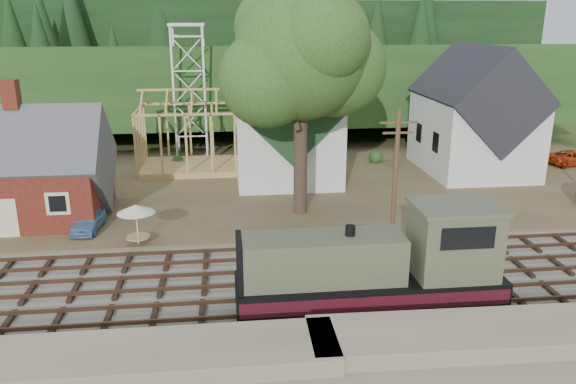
{
  "coord_description": "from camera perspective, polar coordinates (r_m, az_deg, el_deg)",
  "views": [
    {
      "loc": [
        -2.95,
        -25.68,
        12.99
      ],
      "look_at": [
        0.71,
        6.0,
        3.0
      ],
      "focal_mm": 35.0,
      "sensor_mm": 36.0,
      "label": 1
    }
  ],
  "objects": [
    {
      "name": "lattice_tower",
      "position": [
        53.85,
        -10.14,
        13.99
      ],
      "size": [
        3.2,
        3.2,
        12.12
      ],
      "color": "silver",
      "rests_on": "village_flat"
    },
    {
      "name": "timber_frame",
      "position": [
        48.76,
        -10.1,
        5.62
      ],
      "size": [
        8.2,
        6.2,
        6.99
      ],
      "color": "tan",
      "rests_on": "village_flat"
    },
    {
      "name": "car_blue",
      "position": [
        36.95,
        -19.62,
        -2.7
      ],
      "size": [
        1.72,
        3.81,
        1.27
      ],
      "primitive_type": "imported",
      "rotation": [
        0.0,
        0.0,
        -0.06
      ],
      "color": "#5C91C5",
      "rests_on": "village_flat"
    },
    {
      "name": "telegraph_pole_near",
      "position": [
        33.6,
        10.88,
        1.99
      ],
      "size": [
        2.2,
        0.28,
        8.0
      ],
      "color": "#4C331E",
      "rests_on": "ground"
    },
    {
      "name": "farmhouse",
      "position": [
        50.01,
        18.42,
        7.16
      ],
      "size": [
        8.4,
        10.8,
        10.6
      ],
      "color": "silver",
      "rests_on": "village_flat"
    },
    {
      "name": "patio_set",
      "position": [
        33.35,
        -15.2,
        -1.84
      ],
      "size": [
        2.16,
        2.16,
        2.41
      ],
      "color": "silver",
      "rests_on": "village_flat"
    },
    {
      "name": "big_tree",
      "position": [
        36.23,
        1.58,
        13.0
      ],
      "size": [
        10.9,
        8.4,
        14.7
      ],
      "color": "#38281E",
      "rests_on": "village_flat"
    },
    {
      "name": "church",
      "position": [
        46.29,
        -0.37,
        7.68
      ],
      "size": [
        8.4,
        15.17,
        13.0
      ],
      "color": "silver",
      "rests_on": "village_flat"
    },
    {
      "name": "car_red",
      "position": [
        56.3,
        27.0,
        3.13
      ],
      "size": [
        4.94,
        2.78,
        1.3
      ],
      "primitive_type": "imported",
      "rotation": [
        0.0,
        0.0,
        1.71
      ],
      "color": "#BD340F",
      "rests_on": "village_flat"
    },
    {
      "name": "ridge",
      "position": [
        84.73,
        -4.57,
        8.53
      ],
      "size": [
        80.0,
        20.0,
        12.0
      ],
      "primitive_type": "cube",
      "color": "black",
      "rests_on": "ground"
    },
    {
      "name": "hillside",
      "position": [
        68.98,
        -4.05,
        6.5
      ],
      "size": [
        70.0,
        28.96,
        12.74
      ],
      "primitive_type": "cube",
      "rotation": [
        -0.17,
        0.0,
        0.0
      ],
      "color": "#1E3F19",
      "rests_on": "ground"
    },
    {
      "name": "depot",
      "position": [
        40.14,
        -25.35,
        1.59
      ],
      "size": [
        10.8,
        7.41,
        9.0
      ],
      "color": "#511412",
      "rests_on": "village_flat"
    },
    {
      "name": "railroad_bed",
      "position": [
        28.89,
        -0.04,
        -9.15
      ],
      "size": [
        64.0,
        11.0,
        0.16
      ],
      "primitive_type": "cube",
      "color": "#726B5B",
      "rests_on": "ground"
    },
    {
      "name": "locomotive",
      "position": [
        26.06,
        9.39,
        -7.47
      ],
      "size": [
        12.06,
        3.02,
        4.82
      ],
      "color": "black",
      "rests_on": "railroad_bed"
    },
    {
      "name": "village_flat",
      "position": [
        45.62,
        -2.62,
        1.03
      ],
      "size": [
        64.0,
        26.0,
        0.3
      ],
      "primitive_type": "cube",
      "color": "brown",
      "rests_on": "ground"
    },
    {
      "name": "ground",
      "position": [
        28.93,
        -0.04,
        -9.29
      ],
      "size": [
        140.0,
        140.0,
        0.0
      ],
      "primitive_type": "plane",
      "color": "#384C1E",
      "rests_on": "ground"
    }
  ]
}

